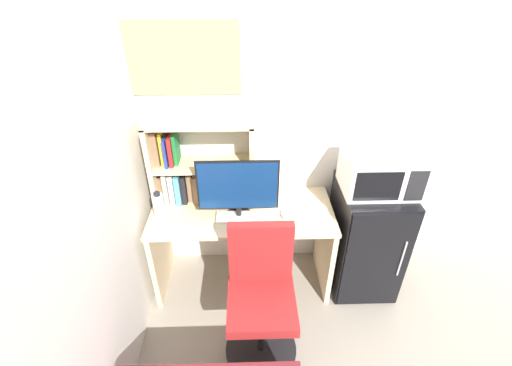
% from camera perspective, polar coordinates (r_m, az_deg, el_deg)
% --- Properties ---
extents(wall_back, '(6.40, 0.04, 2.60)m').
position_cam_1_polar(wall_back, '(2.82, 25.26, 9.76)').
color(wall_back, silver).
rests_on(wall_back, ground_plane).
extents(wall_left, '(0.04, 4.40, 2.60)m').
position_cam_1_polar(wall_left, '(1.42, -35.54, -17.86)').
color(wall_left, silver).
rests_on(wall_left, ground_plane).
extents(desk, '(1.31, 0.58, 0.72)m').
position_cam_1_polar(desk, '(2.68, -2.18, -8.03)').
color(desk, beige).
rests_on(desk, ground_plane).
extents(hutch_bookshelf, '(0.72, 0.28, 0.63)m').
position_cam_1_polar(hutch_bookshelf, '(2.56, -10.67, 2.71)').
color(hutch_bookshelf, beige).
rests_on(hutch_bookshelf, desk).
extents(monitor, '(0.55, 0.19, 0.45)m').
position_cam_1_polar(monitor, '(2.34, -2.93, -0.85)').
color(monitor, black).
rests_on(monitor, desk).
extents(keyboard, '(0.37, 0.12, 0.02)m').
position_cam_1_polar(keyboard, '(2.46, -2.09, -5.55)').
color(keyboard, silver).
rests_on(keyboard, desk).
extents(computer_mouse, '(0.06, 0.09, 0.03)m').
position_cam_1_polar(computer_mouse, '(2.49, 4.70, -5.00)').
color(computer_mouse, silver).
rests_on(computer_mouse, desk).
extents(water_bottle, '(0.08, 0.08, 0.23)m').
position_cam_1_polar(water_bottle, '(2.47, -15.40, -3.86)').
color(water_bottle, silver).
rests_on(water_bottle, desk).
extents(mini_fridge, '(0.48, 0.55, 0.90)m').
position_cam_1_polar(mini_fridge, '(2.85, 17.29, -8.45)').
color(mini_fridge, black).
rests_on(mini_fridge, ground_plane).
extents(microwave, '(0.49, 0.36, 0.28)m').
position_cam_1_polar(microwave, '(2.52, 19.43, 1.70)').
color(microwave, silver).
rests_on(microwave, mini_fridge).
extents(desk_chair, '(0.48, 0.48, 0.96)m').
position_cam_1_polar(desk_chair, '(2.34, 0.83, -18.77)').
color(desk_chair, black).
rests_on(desk_chair, ground_plane).
extents(wall_corkboard, '(0.75, 0.02, 0.45)m').
position_cam_1_polar(wall_corkboard, '(2.40, -12.02, 19.11)').
color(wall_corkboard, tan).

